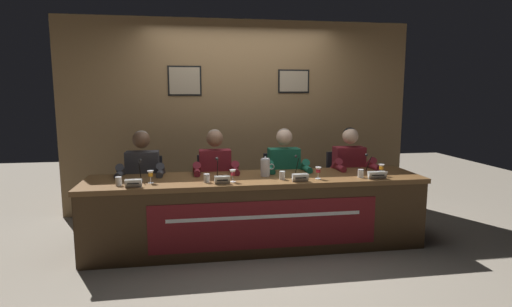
{
  "coord_description": "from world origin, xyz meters",
  "views": [
    {
      "loc": [
        -0.66,
        -4.15,
        1.63
      ],
      "look_at": [
        0.0,
        0.0,
        1.0
      ],
      "focal_mm": 28.45,
      "sensor_mm": 36.0,
      "label": 1
    }
  ],
  "objects_px": {
    "juice_glass_center_right": "(318,171)",
    "juice_glass_far_right": "(381,168)",
    "water_cup_center_left": "(207,179)",
    "microphone_center_right": "(298,169)",
    "water_pitcher_central": "(265,167)",
    "juice_glass_far_left": "(151,174)",
    "panelist_center_right": "(285,173)",
    "panelist_far_left": "(142,177)",
    "nameplate_center_left": "(222,180)",
    "water_cup_far_left": "(119,182)",
    "panelist_far_right": "(351,171)",
    "microphone_center_left": "(218,172)",
    "juice_glass_center_left": "(233,173)",
    "chair_far_right": "(344,189)",
    "chair_center_right": "(281,192)",
    "chair_center_left": "(215,194)",
    "panelist_center_left": "(216,175)",
    "nameplate_center_right": "(300,178)",
    "chair_far_left": "(145,197)",
    "conference_table": "(258,201)",
    "water_cup_center_right": "(282,176)",
    "microphone_far_left": "(140,174)",
    "microphone_far_right": "(369,167)",
    "water_cup_far_right": "(361,174)",
    "nameplate_far_right": "(377,175)"
  },
  "relations": [
    {
      "from": "juice_glass_center_right",
      "to": "juice_glass_far_right",
      "type": "relative_size",
      "value": 1.0
    },
    {
      "from": "water_cup_center_left",
      "to": "microphone_center_right",
      "type": "distance_m",
      "value": 0.99
    },
    {
      "from": "juice_glass_far_right",
      "to": "water_pitcher_central",
      "type": "distance_m",
      "value": 1.25
    },
    {
      "from": "juice_glass_far_left",
      "to": "panelist_center_right",
      "type": "xyz_separation_m",
      "value": [
        1.48,
        0.51,
        -0.13
      ]
    },
    {
      "from": "panelist_far_left",
      "to": "nameplate_center_left",
      "type": "bearing_deg",
      "value": -38.05
    },
    {
      "from": "water_cup_far_left",
      "to": "panelist_far_right",
      "type": "relative_size",
      "value": 0.07
    },
    {
      "from": "nameplate_center_left",
      "to": "microphone_center_left",
      "type": "relative_size",
      "value": 0.7
    },
    {
      "from": "juice_glass_center_left",
      "to": "juice_glass_far_right",
      "type": "bearing_deg",
      "value": 2.26
    },
    {
      "from": "water_cup_far_left",
      "to": "microphone_center_right",
      "type": "height_order",
      "value": "microphone_center_right"
    },
    {
      "from": "panelist_center_right",
      "to": "chair_far_right",
      "type": "height_order",
      "value": "panelist_center_right"
    },
    {
      "from": "chair_center_right",
      "to": "chair_center_left",
      "type": "bearing_deg",
      "value": 180.0
    },
    {
      "from": "panelist_center_left",
      "to": "nameplate_center_right",
      "type": "relative_size",
      "value": 7.48
    },
    {
      "from": "chair_far_left",
      "to": "microphone_center_left",
      "type": "bearing_deg",
      "value": -38.35
    },
    {
      "from": "microphone_center_right",
      "to": "water_cup_center_left",
      "type": "bearing_deg",
      "value": -170.69
    },
    {
      "from": "conference_table",
      "to": "water_cup_center_right",
      "type": "height_order",
      "value": "water_cup_center_right"
    },
    {
      "from": "conference_table",
      "to": "water_cup_far_left",
      "type": "height_order",
      "value": "water_cup_far_left"
    },
    {
      "from": "panelist_center_left",
      "to": "juice_glass_far_left",
      "type": "bearing_deg",
      "value": -142.65
    },
    {
      "from": "chair_center_right",
      "to": "juice_glass_far_right",
      "type": "relative_size",
      "value": 7.23
    },
    {
      "from": "microphone_far_left",
      "to": "microphone_center_left",
      "type": "xyz_separation_m",
      "value": [
        0.78,
        -0.03,
        0.0
      ]
    },
    {
      "from": "microphone_center_right",
      "to": "microphone_far_right",
      "type": "relative_size",
      "value": 1.0
    },
    {
      "from": "nameplate_center_left",
      "to": "juice_glass_far_right",
      "type": "distance_m",
      "value": 1.72
    },
    {
      "from": "juice_glass_far_left",
      "to": "microphone_center_right",
      "type": "relative_size",
      "value": 0.57
    },
    {
      "from": "nameplate_center_left",
      "to": "juice_glass_center_right",
      "type": "relative_size",
      "value": 1.22
    },
    {
      "from": "microphone_far_left",
      "to": "microphone_center_right",
      "type": "bearing_deg",
      "value": 0.04
    },
    {
      "from": "juice_glass_far_left",
      "to": "water_cup_center_right",
      "type": "relative_size",
      "value": 1.46
    },
    {
      "from": "panelist_far_right",
      "to": "panelist_far_left",
      "type": "bearing_deg",
      "value": 180.0
    },
    {
      "from": "water_pitcher_central",
      "to": "microphone_center_right",
      "type": "bearing_deg",
      "value": -9.21
    },
    {
      "from": "microphone_far_left",
      "to": "chair_center_left",
      "type": "relative_size",
      "value": 0.24
    },
    {
      "from": "chair_center_left",
      "to": "nameplate_center_left",
      "type": "height_order",
      "value": "chair_center_left"
    },
    {
      "from": "water_cup_center_left",
      "to": "microphone_far_right",
      "type": "bearing_deg",
      "value": 4.3
    },
    {
      "from": "panelist_far_left",
      "to": "chair_far_right",
      "type": "distance_m",
      "value": 2.45
    },
    {
      "from": "juice_glass_far_right",
      "to": "juice_glass_center_left",
      "type": "bearing_deg",
      "value": -177.74
    },
    {
      "from": "chair_center_left",
      "to": "juice_glass_center_right",
      "type": "xyz_separation_m",
      "value": [
        1.02,
        -0.78,
        0.4
      ]
    },
    {
      "from": "juice_glass_far_left",
      "to": "microphone_far_right",
      "type": "xyz_separation_m",
      "value": [
        2.31,
        0.08,
        -0.01
      ]
    },
    {
      "from": "panelist_center_right",
      "to": "panelist_far_left",
      "type": "bearing_deg",
      "value": 180.0
    },
    {
      "from": "panelist_far_left",
      "to": "microphone_far_left",
      "type": "bearing_deg",
      "value": -86.04
    },
    {
      "from": "panelist_center_left",
      "to": "juice_glass_center_left",
      "type": "xyz_separation_m",
      "value": [
        0.14,
        -0.59,
        0.13
      ]
    },
    {
      "from": "water_cup_far_right",
      "to": "conference_table",
      "type": "bearing_deg",
      "value": 175.54
    },
    {
      "from": "chair_center_right",
      "to": "water_pitcher_central",
      "type": "bearing_deg",
      "value": -118.69
    },
    {
      "from": "juice_glass_far_right",
      "to": "water_pitcher_central",
      "type": "height_order",
      "value": "water_pitcher_central"
    },
    {
      "from": "water_cup_center_right",
      "to": "microphone_center_right",
      "type": "xyz_separation_m",
      "value": [
        0.2,
        0.14,
        0.04
      ]
    },
    {
      "from": "nameplate_far_right",
      "to": "microphone_far_right",
      "type": "height_order",
      "value": "microphone_far_right"
    },
    {
      "from": "chair_center_right",
      "to": "panelist_center_right",
      "type": "xyz_separation_m",
      "value": [
        0.0,
        -0.2,
        0.28
      ]
    },
    {
      "from": "panelist_center_right",
      "to": "water_cup_center_right",
      "type": "xyz_separation_m",
      "value": [
        -0.16,
        -0.55,
        0.08
      ]
    },
    {
      "from": "nameplate_center_left",
      "to": "panelist_far_right",
      "type": "bearing_deg",
      "value": 22.36
    },
    {
      "from": "nameplate_center_left",
      "to": "panelist_far_right",
      "type": "xyz_separation_m",
      "value": [
        1.59,
        0.66,
        -0.08
      ]
    },
    {
      "from": "chair_center_right",
      "to": "juice_glass_center_right",
      "type": "relative_size",
      "value": 7.23
    },
    {
      "from": "water_cup_far_left",
      "to": "microphone_center_right",
      "type": "xyz_separation_m",
      "value": [
        1.81,
        0.17,
        0.04
      ]
    },
    {
      "from": "microphone_center_left",
      "to": "chair_center_left",
      "type": "bearing_deg",
      "value": 89.7
    },
    {
      "from": "juice_glass_far_left",
      "to": "water_cup_far_left",
      "type": "xyz_separation_m",
      "value": [
        -0.29,
        -0.07,
        -0.05
      ]
    }
  ]
}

